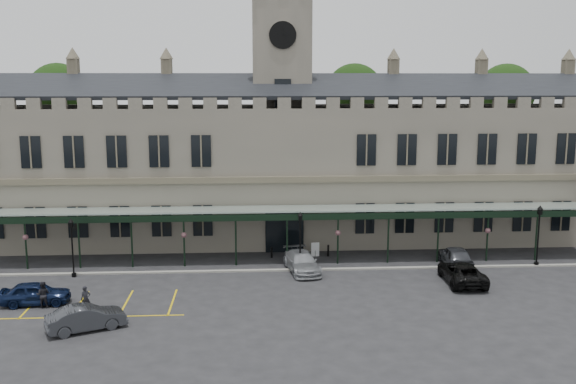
{
  "coord_description": "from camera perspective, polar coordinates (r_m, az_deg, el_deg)",
  "views": [
    {
      "loc": [
        -2.85,
        -41.4,
        14.36
      ],
      "look_at": [
        0.0,
        6.0,
        6.0
      ],
      "focal_mm": 40.0,
      "sensor_mm": 36.0,
      "label": 1
    }
  ],
  "objects": [
    {
      "name": "parking_markings",
      "position": [
        43.85,
        -18.23,
        -9.65
      ],
      "size": [
        16.0,
        6.0,
        0.01
      ],
      "primitive_type": null,
      "color": "gold",
      "rests_on": "ground"
    },
    {
      "name": "tree_behind_mid",
      "position": [
        67.3,
        5.91,
        8.62
      ],
      "size": [
        6.0,
        6.0,
        16.0
      ],
      "color": "#332314",
      "rests_on": "ground"
    },
    {
      "name": "station_building",
      "position": [
        57.92,
        -0.59,
        2.15
      ],
      "size": [
        60.0,
        10.36,
        17.3
      ],
      "color": "#666055",
      "rests_on": "ground"
    },
    {
      "name": "lamp_post_mid",
      "position": [
        48.17,
        1.09,
        -3.97
      ],
      "size": [
        0.44,
        0.44,
        4.64
      ],
      "color": "black",
      "rests_on": "ground"
    },
    {
      "name": "lamp_post_right",
      "position": [
        53.24,
        21.39,
        -3.18
      ],
      "size": [
        0.46,
        0.46,
        4.84
      ],
      "color": "black",
      "rests_on": "ground"
    },
    {
      "name": "traffic_cone",
      "position": [
        48.96,
        15.47,
        -7.02
      ],
      "size": [
        0.45,
        0.45,
        0.71
      ],
      "rotation": [
        0.0,
        0.0,
        -0.09
      ],
      "color": "#DC5E06",
      "rests_on": "ground"
    },
    {
      "name": "person_b",
      "position": [
        44.12,
        -20.96,
        -8.52
      ],
      "size": [
        0.86,
        0.68,
        1.72
      ],
      "primitive_type": "imported",
      "rotation": [
        0.0,
        0.0,
        3.18
      ],
      "color": "black",
      "rests_on": "ground"
    },
    {
      "name": "sign_board",
      "position": [
        52.91,
        2.43,
        -5.14
      ],
      "size": [
        0.68,
        0.14,
        1.16
      ],
      "rotation": [
        0.0,
        0.0,
        0.13
      ],
      "color": "black",
      "rests_on": "ground"
    },
    {
      "name": "person_a",
      "position": [
        42.57,
        -17.54,
        -9.05
      ],
      "size": [
        0.7,
        0.58,
        1.63
      ],
      "primitive_type": "imported",
      "rotation": [
        0.0,
        0.0,
        0.38
      ],
      "color": "black",
      "rests_on": "ground"
    },
    {
      "name": "ground",
      "position": [
        43.91,
        0.48,
        -9.1
      ],
      "size": [
        140.0,
        140.0,
        0.0
      ],
      "primitive_type": "plane",
      "color": "black"
    },
    {
      "name": "car_taxi",
      "position": [
        48.72,
        1.24,
        -6.24
      ],
      "size": [
        2.92,
        5.41,
        1.49
      ],
      "primitive_type": "imported",
      "rotation": [
        0.0,
        0.0,
        0.17
      ],
      "color": "#95989C",
      "rests_on": "ground"
    },
    {
      "name": "canopy",
      "position": [
        50.39,
        -0.1,
        -3.74
      ],
      "size": [
        50.0,
        4.1,
        4.3
      ],
      "color": "#8C9E93",
      "rests_on": "ground"
    },
    {
      "name": "lamp_post_left",
      "position": [
        49.54,
        -18.65,
        -4.27
      ],
      "size": [
        0.42,
        0.42,
        4.41
      ],
      "color": "black",
      "rests_on": "ground"
    },
    {
      "name": "bollard_right",
      "position": [
        53.03,
        3.59,
        -5.22
      ],
      "size": [
        0.17,
        0.17,
        0.94
      ],
      "primitive_type": "cylinder",
      "color": "black",
      "rests_on": "ground"
    },
    {
      "name": "car_van",
      "position": [
        47.76,
        15.21,
        -6.93
      ],
      "size": [
        2.67,
        5.5,
        1.51
      ],
      "primitive_type": "imported",
      "rotation": [
        0.0,
        0.0,
        3.11
      ],
      "color": "black",
      "rests_on": "ground"
    },
    {
      "name": "car_right_a",
      "position": [
        51.54,
        14.67,
        -5.56
      ],
      "size": [
        2.37,
        5.07,
        1.68
      ],
      "primitive_type": "imported",
      "rotation": [
        0.0,
        0.0,
        3.06
      ],
      "color": "#2F3136",
      "rests_on": "ground"
    },
    {
      "name": "car_left_a",
      "position": [
        44.93,
        -21.55,
        -8.38
      ],
      "size": [
        4.52,
        2.14,
        1.49
      ],
      "primitive_type": "imported",
      "rotation": [
        0.0,
        0.0,
        1.66
      ],
      "color": "#0B1634",
      "rests_on": "ground"
    },
    {
      "name": "tree_behind_right",
      "position": [
        71.64,
        18.77,
        8.23
      ],
      "size": [
        6.0,
        6.0,
        16.0
      ],
      "color": "#332314",
      "rests_on": "ground"
    },
    {
      "name": "kerb",
      "position": [
        49.12,
        0.04,
        -6.94
      ],
      "size": [
        60.0,
        0.4,
        0.12
      ],
      "primitive_type": "cube",
      "color": "gray",
      "rests_on": "ground"
    },
    {
      "name": "tree_behind_left",
      "position": [
        69.12,
        -19.73,
        8.13
      ],
      "size": [
        6.0,
        6.0,
        16.0
      ],
      "color": "#332314",
      "rests_on": "ground"
    },
    {
      "name": "car_left_b",
      "position": [
        39.58,
        -17.5,
        -10.63
      ],
      "size": [
        4.74,
        3.32,
        1.48
      ],
      "primitive_type": "imported",
      "rotation": [
        0.0,
        0.0,
        2.01
      ],
      "color": "#2F3136",
      "rests_on": "ground"
    },
    {
      "name": "bollard_left",
      "position": [
        52.49,
        -1.47,
        -5.39
      ],
      "size": [
        0.16,
        0.16,
        0.89
      ],
      "primitive_type": "cylinder",
      "color": "black",
      "rests_on": "ground"
    },
    {
      "name": "clock_tower",
      "position": [
        57.48,
        -0.6,
        8.74
      ],
      "size": [
        5.6,
        5.6,
        24.8
      ],
      "color": "#666055",
      "rests_on": "ground"
    }
  ]
}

